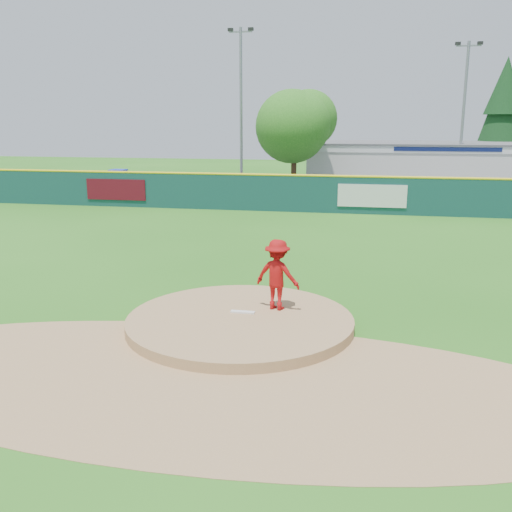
% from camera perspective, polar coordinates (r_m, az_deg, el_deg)
% --- Properties ---
extents(ground, '(120.00, 120.00, 0.00)m').
position_cam_1_polar(ground, '(13.99, -1.60, -7.06)').
color(ground, '#286B19').
rests_on(ground, ground).
extents(pitchers_mound, '(5.50, 5.50, 0.50)m').
position_cam_1_polar(pitchers_mound, '(13.99, -1.60, -7.06)').
color(pitchers_mound, '#9E774C').
rests_on(pitchers_mound, ground).
extents(pitching_rubber, '(0.60, 0.15, 0.04)m').
position_cam_1_polar(pitching_rubber, '(14.17, -1.34, -5.62)').
color(pitching_rubber, white).
rests_on(pitching_rubber, pitchers_mound).
extents(infield_dirt_arc, '(15.40, 15.40, 0.01)m').
position_cam_1_polar(infield_dirt_arc, '(11.31, -5.03, -12.23)').
color(infield_dirt_arc, '#9E774C').
rests_on(infield_dirt_arc, ground).
extents(parking_lot, '(44.00, 16.00, 0.02)m').
position_cam_1_polar(parking_lot, '(40.18, 6.98, 6.33)').
color(parking_lot, '#38383A').
rests_on(parking_lot, ground).
extents(pitcher, '(1.29, 0.94, 1.78)m').
position_cam_1_polar(pitcher, '(14.23, 2.16, -1.87)').
color(pitcher, '#9F0D0E').
rests_on(pitcher, pitchers_mound).
extents(van, '(5.85, 3.79, 1.50)m').
position_cam_1_polar(van, '(34.40, 13.09, 6.18)').
color(van, silver).
rests_on(van, parking_lot).
extents(pool_building_grp, '(15.20, 8.20, 3.31)m').
position_cam_1_polar(pool_building_grp, '(44.99, 15.27, 8.83)').
color(pool_building_grp, silver).
rests_on(pool_building_grp, ground).
extents(fence_banners, '(18.13, 0.04, 1.20)m').
position_cam_1_polar(fence_banners, '(31.74, -1.78, 6.36)').
color(fence_banners, '#570C18').
rests_on(fence_banners, ground).
extents(playground_slide, '(1.03, 2.91, 1.61)m').
position_cam_1_polar(playground_slide, '(40.79, -13.63, 7.30)').
color(playground_slide, '#1933D4').
rests_on(playground_slide, ground).
extents(outfield_fence, '(40.00, 0.14, 2.07)m').
position_cam_1_polar(outfield_fence, '(31.15, 5.75, 6.33)').
color(outfield_fence, '#123D3C').
rests_on(outfield_fence, ground).
extents(deciduous_tree, '(5.60, 5.60, 7.36)m').
position_cam_1_polar(deciduous_tree, '(38.10, 3.86, 12.87)').
color(deciduous_tree, '#382314').
rests_on(deciduous_tree, ground).
extents(conifer_tree, '(4.40, 4.40, 9.50)m').
position_cam_1_polar(conifer_tree, '(49.81, 23.50, 13.08)').
color(conifer_tree, '#382314').
rests_on(conifer_tree, ground).
extents(light_pole_left, '(1.75, 0.25, 11.00)m').
position_cam_1_polar(light_pole_left, '(40.78, -1.51, 15.03)').
color(light_pole_left, gray).
rests_on(light_pole_left, ground).
extents(light_pole_right, '(1.75, 0.25, 10.00)m').
position_cam_1_polar(light_pole_right, '(42.22, 20.04, 13.51)').
color(light_pole_right, gray).
rests_on(light_pole_right, ground).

